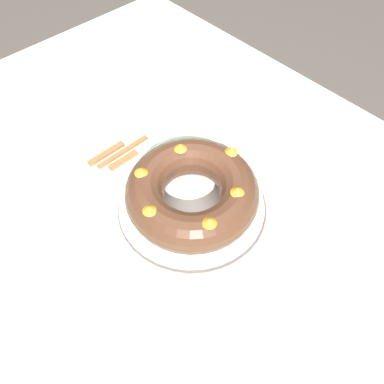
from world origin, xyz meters
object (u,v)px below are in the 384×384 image
(serving_dish, at_px, (192,206))
(cake_knife, at_px, (135,153))
(serving_knife, at_px, (122,144))
(bundt_cake, at_px, (192,192))
(fork, at_px, (137,143))

(serving_dish, xyz_separation_m, cake_knife, (-0.22, 0.01, -0.01))
(serving_dish, bearing_deg, serving_knife, 179.40)
(serving_dish, bearing_deg, bundt_cake, -55.44)
(bundt_cake, distance_m, fork, 0.25)
(serving_knife, height_order, cake_knife, same)
(serving_dish, height_order, cake_knife, serving_dish)
(fork, xyz_separation_m, serving_knife, (-0.02, -0.03, 0.00))
(bundt_cake, height_order, cake_knife, bundt_cake)
(cake_knife, bearing_deg, fork, 131.17)
(fork, bearing_deg, serving_dish, -11.70)
(fork, height_order, cake_knife, cake_knife)
(serving_dish, distance_m, bundt_cake, 0.05)
(bundt_cake, xyz_separation_m, fork, (-0.24, 0.03, -0.06))
(serving_dish, xyz_separation_m, bundt_cake, (0.00, -0.00, 0.05))
(serving_knife, distance_m, cake_knife, 0.05)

